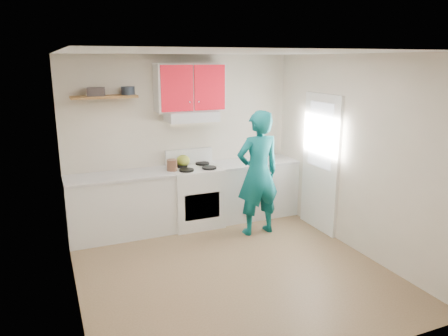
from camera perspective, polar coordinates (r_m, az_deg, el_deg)
name	(u,v)px	position (r m, az deg, el deg)	size (l,w,h in m)	color
floor	(230,269)	(5.47, 0.83, -13.25)	(3.80, 3.80, 0.00)	brown
ceiling	(231,52)	(4.85, 0.95, 15.12)	(3.60, 3.80, 0.04)	white
back_wall	(181,140)	(6.74, -5.69, 3.72)	(3.60, 0.04, 2.60)	beige
front_wall	(330,223)	(3.44, 13.95, -7.13)	(3.60, 0.04, 2.60)	beige
left_wall	(68,185)	(4.60, -20.08, -2.10)	(0.04, 3.80, 2.60)	beige
right_wall	(354,154)	(5.95, 16.96, 1.73)	(0.04, 3.80, 2.60)	beige
door	(320,163)	(6.53, 12.71, 0.62)	(0.05, 0.85, 2.05)	white
door_glass	(321,135)	(6.43, 12.72, 4.28)	(0.01, 0.55, 0.95)	white
counter_left	(121,206)	(6.45, -13.56, -4.94)	(1.52, 0.60, 0.90)	silver
counter_right	(254,189)	(7.10, 4.04, -2.77)	(1.32, 0.60, 0.90)	silver
stove	(195,196)	(6.68, -3.85, -3.78)	(0.76, 0.65, 0.92)	white
range_hood	(192,116)	(6.51, -4.34, 6.89)	(0.76, 0.44, 0.15)	silver
upper_cabinets	(190,87)	(6.52, -4.57, 10.65)	(1.02, 0.33, 0.70)	red
shelf	(104,97)	(6.26, -15.65, 9.10)	(0.90, 0.30, 0.04)	brown
books	(96,92)	(6.21, -16.66, 9.71)	(0.23, 0.16, 0.12)	#423A3C
tin	(128,91)	(6.33, -12.64, 10.03)	(0.19, 0.19, 0.12)	#333D4C
kettle	(183,161)	(6.62, -5.46, 0.97)	(0.21, 0.21, 0.18)	olive
crock	(172,166)	(6.39, -6.93, 0.29)	(0.16, 0.16, 0.19)	#513323
cutting_board	(232,165)	(6.73, 1.10, 0.35)	(0.31, 0.23, 0.02)	olive
silicone_mat	(280,161)	(7.10, 7.47, 0.92)	(0.26, 0.22, 0.01)	red
person	(258,173)	(6.24, 4.54, -0.71)	(0.67, 0.44, 1.84)	#0B6065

